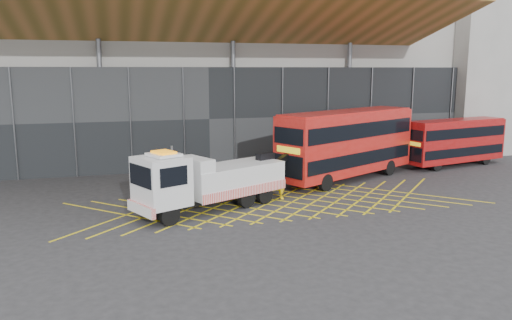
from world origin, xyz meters
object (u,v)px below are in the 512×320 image
object	(u,v)px
recovery_truck	(207,180)
worker	(282,183)
bus_second	(455,140)
bus_towed	(347,142)

from	to	relation	value
recovery_truck	worker	xyz separation A→B (m)	(4.84, 1.33, -0.75)
recovery_truck	worker	size ratio (longest dim) A/B	5.27
bus_second	bus_towed	bearing A→B (deg)	179.93
bus_towed	recovery_truck	bearing A→B (deg)	178.48
bus_towed	bus_second	xyz separation A→B (m)	(10.82, 2.30, -0.63)
bus_second	worker	bearing A→B (deg)	-172.29
bus_towed	bus_second	bearing A→B (deg)	-14.51
recovery_truck	bus_second	bearing A→B (deg)	-6.15
worker	bus_towed	bearing A→B (deg)	-48.48
worker	bus_second	bearing A→B (deg)	-60.29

